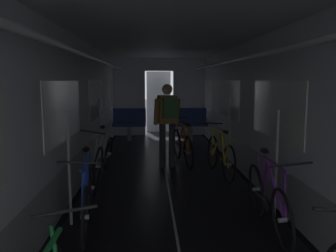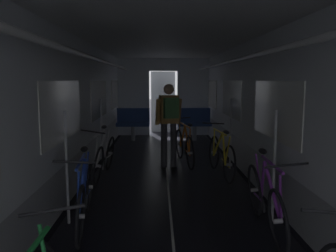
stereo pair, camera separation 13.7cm
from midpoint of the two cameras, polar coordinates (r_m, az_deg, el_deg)
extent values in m
cube|color=black|center=(5.68, -15.15, -10.71)|extent=(0.08, 11.50, 0.01)
cube|color=black|center=(5.79, 13.78, -10.31)|extent=(0.08, 11.50, 0.01)
cube|color=beige|center=(5.56, -0.53, -10.86)|extent=(0.03, 11.27, 0.00)
cube|color=#9EA0A5|center=(5.62, -16.26, -7.81)|extent=(0.12, 11.50, 0.60)
cube|color=silver|center=(5.43, -16.74, 4.76)|extent=(0.12, 11.50, 1.85)
cube|color=white|center=(4.87, -17.51, 2.38)|extent=(0.02, 1.90, 0.80)
cube|color=white|center=(7.68, -12.16, 4.33)|extent=(0.02, 1.90, 0.80)
cube|color=white|center=(10.53, -9.68, 5.22)|extent=(0.02, 1.90, 0.80)
cube|color=yellow|center=(5.70, -15.36, 3.17)|extent=(0.01, 0.20, 0.28)
cylinder|color=white|center=(5.37, -13.38, 10.99)|extent=(0.07, 11.04, 0.07)
cylinder|color=#B7BABF|center=(4.38, -16.82, -6.76)|extent=(0.04, 0.04, 1.40)
cylinder|color=#B7BABF|center=(6.88, -11.69, -1.45)|extent=(0.04, 0.04, 1.40)
cube|color=#9EA0A5|center=(5.74, 14.84, -7.44)|extent=(0.12, 11.50, 0.60)
cube|color=silver|center=(5.55, 15.27, 4.87)|extent=(0.12, 11.50, 1.85)
cube|color=white|center=(5.00, 16.54, 2.55)|extent=(0.02, 1.90, 0.80)
cube|color=white|center=(7.76, 9.47, 4.43)|extent=(0.02, 1.90, 0.80)
cube|color=white|center=(10.59, 6.12, 5.30)|extent=(0.02, 1.90, 0.80)
cube|color=yellow|center=(5.37, 15.16, 2.92)|extent=(0.01, 0.20, 0.28)
cylinder|color=white|center=(5.46, 12.03, 10.97)|extent=(0.07, 11.04, 0.07)
cylinder|color=#B7BABF|center=(4.51, 16.55, -6.35)|extent=(0.04, 0.04, 1.40)
cylinder|color=#B7BABF|center=(6.97, 9.44, -1.29)|extent=(0.04, 0.04, 1.40)
cube|color=silver|center=(11.12, -6.74, 4.75)|extent=(1.00, 0.12, 2.45)
cube|color=silver|center=(11.16, 3.08, 4.80)|extent=(1.00, 0.12, 2.45)
cube|color=silver|center=(11.09, -1.84, 10.09)|extent=(0.90, 0.12, 0.40)
cube|color=#4C4F54|center=(11.81, -1.89, 3.99)|extent=(0.81, 0.04, 2.05)
cube|color=silver|center=(5.33, -0.57, 15.65)|extent=(3.14, 11.62, 0.12)
cylinder|color=gray|center=(10.16, -6.76, -1.21)|extent=(0.12, 0.12, 0.44)
cube|color=#2D4784|center=(10.12, -6.78, 0.30)|extent=(0.96, 0.44, 0.10)
cube|color=#2D4784|center=(10.28, -6.73, 1.82)|extent=(0.96, 0.08, 0.40)
torus|color=gray|center=(10.33, -9.12, 2.91)|extent=(0.14, 0.14, 0.02)
cylinder|color=gray|center=(10.20, 3.38, -1.14)|extent=(0.12, 0.12, 0.44)
cube|color=#2D4784|center=(10.16, 3.40, 0.37)|extent=(0.96, 0.44, 0.10)
cube|color=#2D4784|center=(10.32, 3.29, 1.88)|extent=(0.96, 0.08, 0.40)
torus|color=gray|center=(10.30, 0.90, 2.99)|extent=(0.14, 0.14, 0.02)
torus|color=black|center=(6.92, -10.34, -4.47)|extent=(0.17, 0.68, 0.67)
cylinder|color=#B2B2B7|center=(6.92, -10.34, -4.47)|extent=(0.10, 0.06, 0.06)
torus|color=black|center=(5.95, -12.13, -6.51)|extent=(0.17, 0.68, 0.67)
cylinder|color=#B2B2B7|center=(5.95, -12.13, -6.51)|extent=(0.10, 0.06, 0.06)
cylinder|color=silver|center=(6.21, -11.85, -3.85)|extent=(0.15, 0.54, 0.56)
cylinder|color=silver|center=(6.60, -11.12, -3.15)|extent=(0.10, 0.35, 0.55)
cylinder|color=silver|center=(6.32, -11.97, -1.24)|extent=(0.08, 0.82, 0.04)
cylinder|color=silver|center=(6.82, -10.78, -2.62)|extent=(0.10, 0.16, 0.49)
cylinder|color=silver|center=(6.71, -10.66, -5.06)|extent=(0.05, 0.45, 0.07)
cylinder|color=silver|center=(5.93, -12.46, -4.18)|extent=(0.10, 0.09, 0.49)
cylinder|color=black|center=(6.50, -10.99, -5.68)|extent=(0.05, 0.17, 0.17)
ellipsoid|color=black|center=(6.73, -11.29, -0.18)|extent=(0.11, 0.24, 0.07)
cylinder|color=black|center=(5.86, -13.07, -0.97)|extent=(0.44, 0.05, 0.09)
torus|color=black|center=(4.76, 13.52, -10.08)|extent=(0.13, 0.67, 0.67)
cylinder|color=#B2B2B7|center=(4.76, 13.52, -10.08)|extent=(0.10, 0.05, 0.06)
torus|color=black|center=(3.84, 17.34, -14.59)|extent=(0.13, 0.67, 0.67)
cylinder|color=#B2B2B7|center=(3.84, 17.34, -14.59)|extent=(0.10, 0.05, 0.06)
cylinder|color=purple|center=(4.06, 16.39, -10.07)|extent=(0.08, 0.54, 0.56)
cylinder|color=purple|center=(4.43, 14.83, -8.50)|extent=(0.10, 0.34, 0.55)
cylinder|color=purple|center=(4.14, 16.27, -5.94)|extent=(0.07, 0.82, 0.04)
cylinder|color=purple|center=(4.64, 14.13, -7.48)|extent=(0.07, 0.17, 0.49)
cylinder|color=purple|center=(4.56, 14.18, -11.19)|extent=(0.05, 0.45, 0.07)
cylinder|color=purple|center=(3.79, 17.71, -11.02)|extent=(0.08, 0.09, 0.49)
cylinder|color=black|center=(4.37, 14.91, -12.40)|extent=(0.04, 0.17, 0.17)
ellipsoid|color=black|center=(4.53, 14.80, -3.95)|extent=(0.11, 0.24, 0.07)
cylinder|color=black|center=(3.70, 18.55, -6.06)|extent=(0.44, 0.04, 0.07)
torus|color=black|center=(6.02, 9.34, -6.25)|extent=(0.14, 0.67, 0.67)
cylinder|color=#B2B2B7|center=(6.02, 9.34, -6.25)|extent=(0.10, 0.06, 0.05)
torus|color=black|center=(6.97, 6.79, -4.30)|extent=(0.14, 0.67, 0.67)
cylinder|color=#B2B2B7|center=(6.97, 6.79, -4.30)|extent=(0.10, 0.06, 0.05)
cylinder|color=yellow|center=(6.63, 7.43, -2.99)|extent=(0.12, 0.54, 0.56)
cylinder|color=yellow|center=(6.24, 8.46, -3.67)|extent=(0.04, 0.35, 0.55)
cylinder|color=yellow|center=(6.43, 7.73, -0.92)|extent=(0.11, 0.82, 0.04)
cylinder|color=yellow|center=(6.02, 9.07, -3.86)|extent=(0.06, 0.16, 0.49)
cylinder|color=yellow|center=(6.23, 8.72, -5.97)|extent=(0.07, 0.45, 0.07)
cylinder|color=yellow|center=(6.89, 6.78, -2.38)|extent=(0.05, 0.09, 0.49)
cylinder|color=black|center=(6.44, 8.13, -5.71)|extent=(0.04, 0.17, 0.17)
ellipsoid|color=black|center=(6.01, 8.84, -0.96)|extent=(0.12, 0.25, 0.06)
cylinder|color=black|center=(6.86, 6.63, 0.46)|extent=(0.44, 0.07, 0.05)
cylinder|color=black|center=(2.44, -18.35, -13.25)|extent=(0.44, 0.03, 0.09)
torus|color=black|center=(4.83, -13.38, -9.83)|extent=(0.15, 0.67, 0.67)
cylinder|color=#B2B2B7|center=(4.83, -13.38, -9.83)|extent=(0.10, 0.06, 0.06)
torus|color=black|center=(3.87, -14.57, -14.31)|extent=(0.15, 0.67, 0.67)
cylinder|color=#B2B2B7|center=(3.87, -14.57, -14.31)|extent=(0.10, 0.06, 0.06)
cylinder|color=#2342B7|center=(4.09, -14.46, -9.82)|extent=(0.06, 0.54, 0.56)
cylinder|color=#2342B7|center=(4.49, -13.96, -8.27)|extent=(0.11, 0.34, 0.55)
cylinder|color=#2342B7|center=(4.18, -14.63, -5.72)|extent=(0.12, 0.82, 0.04)
cylinder|color=#2342B7|center=(4.70, -13.75, -7.26)|extent=(0.05, 0.17, 0.49)
cylinder|color=#2342B7|center=(4.62, -13.57, -10.92)|extent=(0.07, 0.45, 0.07)
cylinder|color=#2342B7|center=(3.82, -14.90, -10.77)|extent=(0.07, 0.09, 0.49)
cylinder|color=black|center=(4.42, -13.78, -12.12)|extent=(0.04, 0.17, 0.17)
ellipsoid|color=black|center=(4.58, -14.18, -3.77)|extent=(0.12, 0.25, 0.07)
cylinder|color=black|center=(3.71, -15.48, -5.84)|extent=(0.44, 0.07, 0.05)
cylinder|color=#2D2D33|center=(7.01, -1.48, -3.21)|extent=(0.13, 0.13, 0.90)
cylinder|color=#2D2D33|center=(7.07, 0.09, -3.12)|extent=(0.13, 0.13, 0.90)
cube|color=olive|center=(6.94, -0.70, 2.77)|extent=(0.40, 0.30, 0.56)
cylinder|color=olive|center=(6.91, -2.50, 2.32)|extent=(0.13, 0.21, 0.53)
cylinder|color=olive|center=(7.03, 0.98, 2.42)|extent=(0.13, 0.21, 0.53)
sphere|color=tan|center=(6.92, -0.70, 6.07)|extent=(0.21, 0.21, 0.21)
cube|color=#3D703D|center=(6.78, -0.30, 2.99)|extent=(0.31, 0.22, 0.40)
torus|color=black|center=(6.85, 2.84, -4.47)|extent=(0.16, 0.67, 0.67)
cylinder|color=#B2B2B7|center=(6.85, 2.84, -4.47)|extent=(0.10, 0.06, 0.05)
torus|color=black|center=(7.82, 1.00, -2.94)|extent=(0.16, 0.67, 0.67)
cylinder|color=#B2B2B7|center=(7.82, 1.00, -2.94)|extent=(0.10, 0.06, 0.05)
cylinder|color=orange|center=(7.48, 1.60, -1.72)|extent=(0.10, 0.54, 0.56)
cylinder|color=orange|center=(7.09, 2.34, -2.24)|extent=(0.11, 0.34, 0.55)
cylinder|color=orange|center=(7.30, 1.97, 0.15)|extent=(0.16, 0.82, 0.04)
cylinder|color=orange|center=(6.87, 2.80, -2.37)|extent=(0.03, 0.17, 0.49)
cylinder|color=orange|center=(7.06, 2.38, -4.27)|extent=(0.09, 0.45, 0.07)
cylinder|color=orange|center=(7.75, 1.13, -1.22)|extent=(0.06, 0.09, 0.49)
cylinder|color=black|center=(7.28, 1.95, -4.09)|extent=(0.04, 0.17, 0.17)
ellipsoid|color=black|center=(6.87, 2.83, 0.19)|extent=(0.13, 0.25, 0.06)
cylinder|color=black|center=(7.73, 1.22, 1.31)|extent=(0.44, 0.09, 0.04)
camera|label=1|loc=(0.07, -90.69, -0.09)|focal=37.01mm
camera|label=2|loc=(0.07, 89.31, 0.09)|focal=37.01mm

